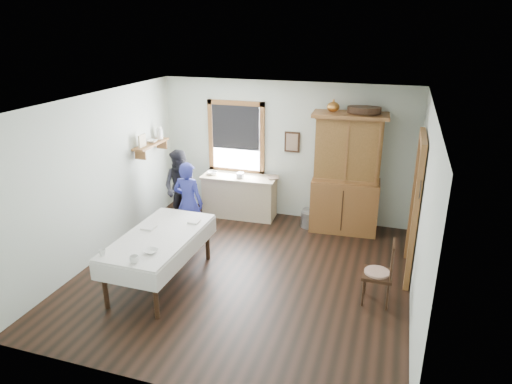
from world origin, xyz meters
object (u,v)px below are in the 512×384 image
work_counter (239,196)px  dining_table (161,258)px  pail (308,219)px  figure_dark (181,190)px  china_hutch (346,174)px  woman_blue (189,206)px  spindle_chair (378,272)px  wicker_basket (328,224)px

work_counter → dining_table: work_counter is taller
pail → figure_dark: bearing=-166.1°
china_hutch → dining_table: bearing=-135.2°
woman_blue → figure_dark: 0.82m
china_hutch → spindle_chair: china_hutch is taller
spindle_chair → pail: 2.64m
spindle_chair → work_counter: bearing=141.7°
dining_table → figure_dark: 2.17m
work_counter → woman_blue: 1.46m
china_hutch → dining_table: (-2.38, -2.69, -0.73)m
dining_table → pail: size_ratio=6.31×
dining_table → pail: dining_table is taller
dining_table → wicker_basket: bearing=51.3°
pail → work_counter: bearing=176.2°
woman_blue → work_counter: bearing=-107.6°
figure_dark → dining_table: bearing=-70.6°
china_hutch → pail: 1.17m
spindle_chair → figure_dark: bearing=157.5°
spindle_chair → wicker_basket: (-1.03, 2.20, -0.37)m
work_counter → pail: size_ratio=4.79×
work_counter → spindle_chair: size_ratio=1.54×
pail → wicker_basket: size_ratio=0.82×
china_hutch → pail: bearing=-179.0°
china_hutch → work_counter: bearing=175.2°
china_hutch → wicker_basket: size_ratio=5.96×
figure_dark → woman_blue: bearing=-53.0°
work_counter → dining_table: 2.75m
wicker_basket → dining_table: bearing=-128.7°
work_counter → figure_dark: bearing=-146.1°
pail → woman_blue: 2.35m
china_hutch → figure_dark: size_ratio=1.64×
pail → woman_blue: (-1.91, -1.26, 0.54)m
wicker_basket → pail: bearing=179.6°
figure_dark → pail: bearing=15.5°
spindle_chair → figure_dark: 4.13m
china_hutch → dining_table: china_hutch is taller
wicker_basket → work_counter: bearing=176.9°
dining_table → figure_dark: figure_dark is taller
work_counter → china_hutch: 2.21m
woman_blue → china_hutch: bearing=-151.6°
work_counter → spindle_chair: bearing=-41.0°
work_counter → pail: bearing=-6.1°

